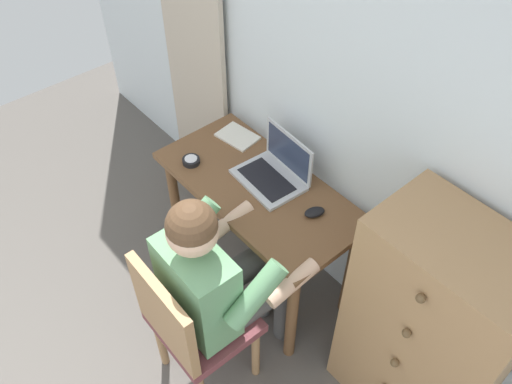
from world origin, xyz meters
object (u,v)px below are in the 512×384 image
(chair, at_px, (191,324))
(person_seated, at_px, (222,277))
(desk, at_px, (258,203))
(laptop, at_px, (275,170))
(computer_mouse, at_px, (315,212))
(dresser, at_px, (428,331))
(desk_clock, at_px, (191,161))
(notebook_pad, at_px, (238,136))

(chair, xyz_separation_m, person_seated, (0.00, 0.18, 0.18))
(chair, relative_size, person_seated, 0.74)
(desk, distance_m, laptop, 0.20)
(chair, distance_m, computer_mouse, 0.75)
(chair, bearing_deg, dresser, 44.79)
(desk, relative_size, person_seated, 0.90)
(desk, bearing_deg, dresser, 4.14)
(person_seated, xyz_separation_m, desk_clock, (-0.64, 0.30, 0.06))
(desk_clock, bearing_deg, chair, -37.36)
(laptop, bearing_deg, person_seated, -63.45)
(dresser, xyz_separation_m, chair, (-0.72, -0.71, -0.08))
(person_seated, xyz_separation_m, laptop, (-0.28, 0.55, 0.09))
(desk, relative_size, laptop, 3.05)
(dresser, bearing_deg, chair, -135.21)
(desk, bearing_deg, notebook_pad, 156.08)
(notebook_pad, bearing_deg, dresser, -11.63)
(person_seated, height_order, laptop, person_seated)
(laptop, bearing_deg, desk_clock, -144.95)
(person_seated, distance_m, computer_mouse, 0.53)
(desk, height_order, laptop, laptop)
(laptop, height_order, desk_clock, laptop)
(person_seated, bearing_deg, chair, -90.82)
(person_seated, bearing_deg, computer_mouse, 87.19)
(chair, distance_m, laptop, 0.83)
(desk_clock, bearing_deg, notebook_pad, 90.63)
(desk_clock, bearing_deg, desk, 23.64)
(person_seated, relative_size, computer_mouse, 12.04)
(chair, xyz_separation_m, computer_mouse, (0.03, 0.71, 0.24))
(computer_mouse, relative_size, desk_clock, 1.11)
(desk, height_order, person_seated, person_seated)
(desk_clock, bearing_deg, computer_mouse, 18.91)
(chair, distance_m, desk_clock, 0.83)
(person_seated, height_order, desk_clock, person_seated)
(desk, distance_m, chair, 0.71)
(laptop, distance_m, desk_clock, 0.44)
(person_seated, distance_m, laptop, 0.63)
(laptop, relative_size, desk_clock, 3.96)
(desk_clock, height_order, notebook_pad, desk_clock)
(person_seated, bearing_deg, desk, 122.42)
(dresser, xyz_separation_m, desk_clock, (-1.35, -0.23, 0.16))
(dresser, distance_m, computer_mouse, 0.70)
(laptop, bearing_deg, dresser, -1.60)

